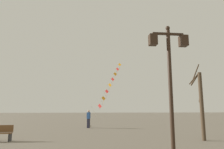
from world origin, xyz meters
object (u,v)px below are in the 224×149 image
Objects in this scene: twin_lantern_lamp_post at (169,65)px; bare_tree at (201,103)px; kite_flyer at (89,118)px; kite_train at (110,85)px.

twin_lantern_lamp_post is 6.28m from bare_tree.
twin_lantern_lamp_post reaches higher than kite_flyer.
kite_flyer is 11.12m from bare_tree.
kite_train is at bearing 90.46° from twin_lantern_lamp_post.
kite_train is 16.22m from bare_tree.
kite_flyer is (-2.92, 13.58, -2.47)m from twin_lantern_lamp_post.
bare_tree is (4.00, -15.46, -2.82)m from kite_train.
kite_train reaches higher than twin_lantern_lamp_post.
kite_flyer is at bearing 127.67° from bare_tree.
twin_lantern_lamp_post is 20.36m from kite_train.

